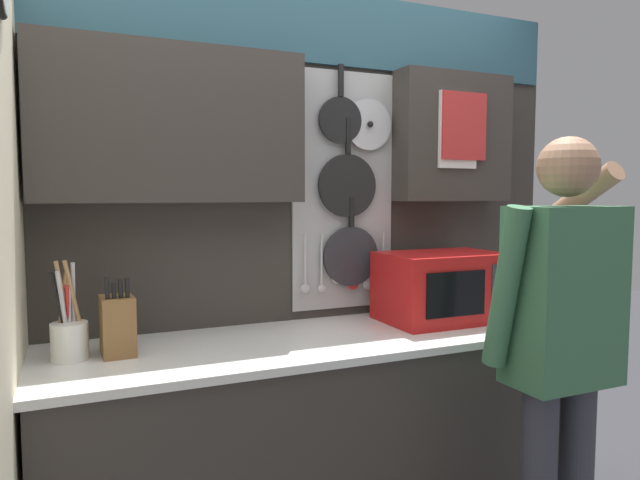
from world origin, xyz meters
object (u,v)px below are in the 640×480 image
(microwave, at_px, (442,287))
(person, at_px, (560,333))
(knife_block, at_px, (118,325))
(utensil_crock, at_px, (69,335))

(microwave, height_order, person, person)
(knife_block, xyz_separation_m, person, (1.40, -0.65, -0.02))
(knife_block, distance_m, person, 1.55)
(microwave, relative_size, person, 0.32)
(knife_block, bearing_deg, utensil_crock, 179.40)
(utensil_crock, bearing_deg, knife_block, -0.60)
(microwave, relative_size, utensil_crock, 1.54)
(microwave, distance_m, person, 0.66)
(knife_block, distance_m, utensil_crock, 0.16)
(microwave, height_order, utensil_crock, utensil_crock)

